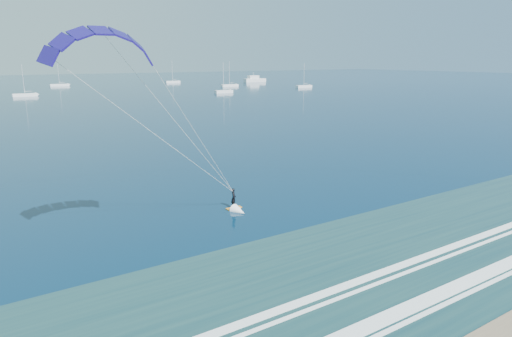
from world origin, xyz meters
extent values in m
cube|color=#1E423F|center=(0.00, 8.00, 0.01)|extent=(600.00, 22.00, 0.03)
cube|color=white|center=(0.00, 1.50, 0.04)|extent=(600.00, 0.90, 0.07)
cube|color=white|center=(0.00, 5.50, 0.04)|extent=(600.00, 1.10, 0.07)
cube|color=white|center=(0.00, 9.50, 0.04)|extent=(600.00, 0.70, 0.07)
cube|color=orange|center=(-3.05, 26.99, 0.05)|extent=(1.59, 0.51, 0.09)
imported|color=black|center=(-3.05, 26.99, 1.07)|extent=(0.75, 0.85, 1.96)
cone|color=white|center=(-3.20, 25.69, 0.08)|extent=(1.31, 1.74, 1.10)
cube|color=white|center=(133.29, 231.37, 1.07)|extent=(14.54, 3.88, 2.13)
cube|color=white|center=(132.29, 231.37, 3.10)|extent=(6.79, 3.10, 1.94)
cylinder|color=silver|center=(132.29, 231.37, 5.07)|extent=(0.16, 0.16, 2.00)
cube|color=white|center=(-1.51, 186.80, 0.60)|extent=(8.75, 2.40, 1.20)
cylinder|color=silver|center=(-1.51, 186.80, 6.67)|extent=(0.18, 0.18, 10.93)
cylinder|color=silver|center=(-0.31, 186.80, 2.00)|extent=(2.60, 0.12, 0.12)
cube|color=white|center=(23.03, 251.11, 0.60)|extent=(9.47, 2.40, 1.20)
cylinder|color=silver|center=(23.03, 251.11, 6.99)|extent=(0.18, 0.18, 11.58)
cylinder|color=silver|center=(24.23, 251.11, 2.00)|extent=(2.60, 0.12, 0.12)
cube|color=white|center=(96.22, 198.68, 0.60)|extent=(9.52, 2.40, 1.20)
cylinder|color=silver|center=(96.22, 198.68, 7.04)|extent=(0.18, 0.18, 11.68)
cylinder|color=silver|center=(97.42, 198.68, 2.00)|extent=(2.60, 0.12, 0.12)
cube|color=white|center=(123.27, 171.01, 0.60)|extent=(8.95, 2.40, 1.20)
cylinder|color=silver|center=(123.27, 171.01, 6.65)|extent=(0.18, 0.18, 10.90)
cylinder|color=silver|center=(124.47, 171.01, 2.00)|extent=(2.60, 0.12, 0.12)
cube|color=white|center=(71.50, 161.12, 0.60)|extent=(8.00, 2.40, 1.20)
cylinder|color=silver|center=(71.50, 161.12, 6.92)|extent=(0.18, 0.18, 11.43)
cylinder|color=silver|center=(72.70, 161.12, 2.00)|extent=(2.60, 0.12, 0.12)
cube|color=white|center=(86.50, 249.75, 0.60)|extent=(8.95, 2.40, 1.20)
cylinder|color=silver|center=(86.50, 249.75, 7.26)|extent=(0.18, 0.18, 12.13)
cylinder|color=silver|center=(87.70, 249.75, 2.00)|extent=(2.60, 0.12, 0.12)
camera|label=1|loc=(-24.59, -9.67, 14.30)|focal=32.00mm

